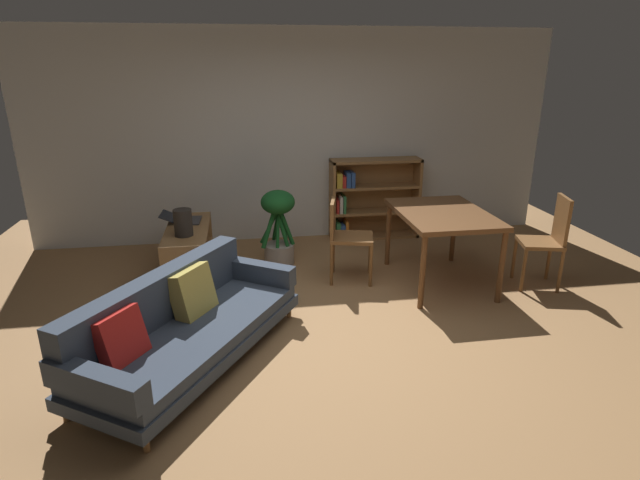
# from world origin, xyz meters

# --- Properties ---
(ground_plane) EXTENTS (8.16, 8.16, 0.00)m
(ground_plane) POSITION_xyz_m (0.00, 0.00, 0.00)
(ground_plane) COLOR #A87A4C
(back_wall_panel) EXTENTS (6.80, 0.10, 2.70)m
(back_wall_panel) POSITION_xyz_m (0.00, 2.70, 1.35)
(back_wall_panel) COLOR silver
(back_wall_panel) RESTS_ON ground_plane
(fabric_couch) EXTENTS (1.81, 2.17, 0.70)m
(fabric_couch) POSITION_xyz_m (-1.24, -0.23, 0.32)
(fabric_couch) COLOR olive
(fabric_couch) RESTS_ON ground_plane
(media_console) EXTENTS (0.46, 1.22, 0.55)m
(media_console) POSITION_xyz_m (-1.35, 1.55, 0.26)
(media_console) COLOR olive
(media_console) RESTS_ON ground_plane
(open_laptop) EXTENTS (0.46, 0.35, 0.11)m
(open_laptop) POSITION_xyz_m (-1.41, 1.81, 0.57)
(open_laptop) COLOR #333338
(open_laptop) RESTS_ON media_console
(desk_speaker) EXTENTS (0.19, 0.19, 0.28)m
(desk_speaker) POSITION_xyz_m (-1.36, 1.29, 0.69)
(desk_speaker) COLOR #2D2823
(desk_speaker) RESTS_ON media_console
(potted_floor_plant) EXTENTS (0.42, 0.42, 0.90)m
(potted_floor_plant) POSITION_xyz_m (-0.33, 1.70, 0.49)
(potted_floor_plant) COLOR #9E9389
(potted_floor_plant) RESTS_ON ground_plane
(dining_table) EXTENTS (0.91, 1.26, 0.80)m
(dining_table) POSITION_xyz_m (1.34, 0.89, 0.72)
(dining_table) COLOR brown
(dining_table) RESTS_ON ground_plane
(dining_chair_near) EXTENTS (0.53, 0.49, 0.89)m
(dining_chair_near) POSITION_xyz_m (0.35, 1.13, 0.52)
(dining_chair_near) COLOR brown
(dining_chair_near) RESTS_ON ground_plane
(dining_chair_far) EXTENTS (0.49, 0.48, 0.98)m
(dining_chair_far) POSITION_xyz_m (2.40, 0.62, 0.55)
(dining_chair_far) COLOR brown
(dining_chair_far) RESTS_ON ground_plane
(bookshelf) EXTENTS (1.20, 0.32, 1.08)m
(bookshelf) POSITION_xyz_m (0.97, 2.52, 0.53)
(bookshelf) COLOR olive
(bookshelf) RESTS_ON ground_plane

